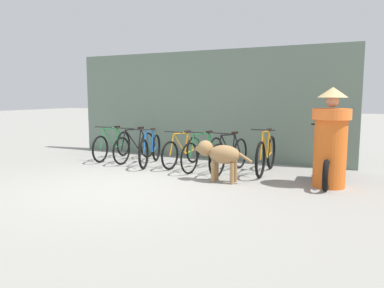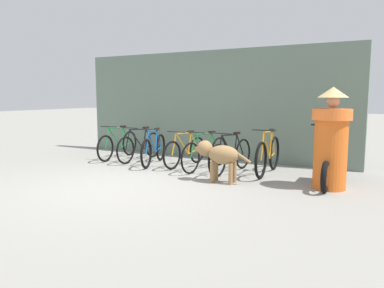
% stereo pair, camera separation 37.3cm
% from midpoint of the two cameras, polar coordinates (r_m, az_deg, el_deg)
% --- Properties ---
extents(ground_plane, '(60.00, 60.00, 0.00)m').
position_cam_midpoint_polar(ground_plane, '(6.58, -9.37, -6.35)').
color(ground_plane, gray).
extents(shop_wall_back, '(7.17, 0.20, 2.63)m').
position_cam_midpoint_polar(shop_wall_back, '(9.30, 3.66, 5.93)').
color(shop_wall_back, slate).
rests_on(shop_wall_back, ground).
extents(bicycle_0, '(0.46, 1.68, 0.83)m').
position_cam_midpoint_polar(bicycle_0, '(9.39, -10.08, -0.11)').
color(bicycle_0, black).
rests_on(bicycle_0, ground).
extents(bicycle_1, '(0.46, 1.72, 0.83)m').
position_cam_midpoint_polar(bicycle_1, '(9.02, -6.74, -0.35)').
color(bicycle_1, black).
rests_on(bicycle_1, ground).
extents(bicycle_2, '(0.59, 1.61, 0.84)m').
position_cam_midpoint_polar(bicycle_2, '(8.47, -4.58, -0.83)').
color(bicycle_2, black).
rests_on(bicycle_2, ground).
extents(bicycle_3, '(0.46, 1.57, 0.80)m').
position_cam_midpoint_polar(bicycle_3, '(8.24, 0.27, -1.12)').
color(bicycle_3, black).
rests_on(bicycle_3, ground).
extents(bicycle_4, '(0.46, 1.71, 0.83)m').
position_cam_midpoint_polar(bicycle_4, '(7.86, 3.45, -1.43)').
color(bicycle_4, black).
rests_on(bicycle_4, ground).
extents(bicycle_5, '(0.46, 1.69, 0.84)m').
position_cam_midpoint_polar(bicycle_5, '(7.58, 7.36, -1.79)').
color(bicycle_5, black).
rests_on(bicycle_5, ground).
extents(bicycle_6, '(0.46, 1.69, 0.92)m').
position_cam_midpoint_polar(bicycle_6, '(7.59, 12.90, -1.73)').
color(bicycle_6, black).
rests_on(bicycle_6, ground).
extents(motorcycle, '(0.58, 1.73, 1.08)m').
position_cam_midpoint_polar(motorcycle, '(6.98, 21.74, -2.36)').
color(motorcycle, black).
rests_on(motorcycle, ground).
extents(stray_dog, '(1.09, 0.35, 0.74)m').
position_cam_midpoint_polar(stray_dog, '(6.73, 5.66, -1.62)').
color(stray_dog, '#997247').
rests_on(stray_dog, ground).
extents(person_in_robes, '(0.74, 0.74, 1.69)m').
position_cam_midpoint_polar(person_in_robes, '(6.66, 21.94, 0.74)').
color(person_in_robes, orange).
rests_on(person_in_robes, ground).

